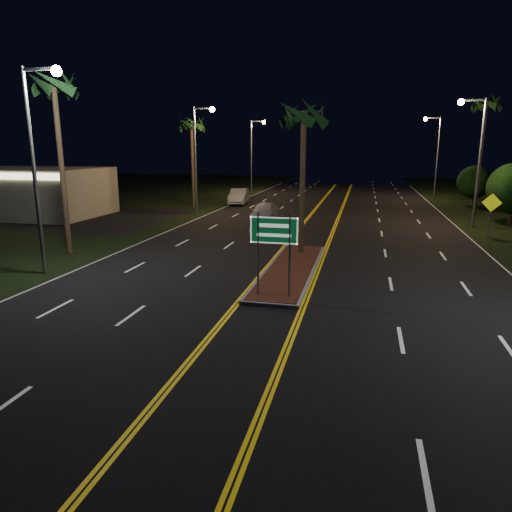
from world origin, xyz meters
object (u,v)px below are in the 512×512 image
(streetlight_left_near, at_px, (39,148))
(streetlight_right_far, at_px, (435,148))
(car_near, at_px, (264,210))
(car_far, at_px, (239,195))
(commercial_building, at_px, (15,192))
(shrub_far, at_px, (474,182))
(palm_median, at_px, (304,115))
(palm_left_far, at_px, (191,125))
(streetlight_left_far, at_px, (254,148))
(streetlight_left_mid, at_px, (199,148))
(median_island, at_px, (291,270))
(highway_sign, at_px, (274,238))
(streetlight_right_mid, at_px, (475,148))
(warning_sign, at_px, (491,208))
(palm_left_near, at_px, (54,87))
(palm_right_far, at_px, (486,105))

(streetlight_left_near, height_order, streetlight_right_far, same)
(streetlight_left_near, bearing_deg, car_near, 70.09)
(streetlight_right_far, xyz_separation_m, car_far, (-19.95, -10.14, -4.74))
(commercial_building, xyz_separation_m, shrub_far, (39.80, 16.01, 0.33))
(palm_median, distance_m, palm_left_far, 21.69)
(streetlight_left_far, bearing_deg, streetlight_left_mid, -90.00)
(median_island, relative_size, shrub_far, 2.59)
(streetlight_right_far, bearing_deg, highway_sign, -105.15)
(streetlight_left_far, height_order, palm_median, streetlight_left_far)
(streetlight_left_near, xyz_separation_m, streetlight_right_mid, (21.23, 18.00, 0.00))
(palm_median, bearing_deg, warning_sign, 35.02)
(streetlight_right_mid, bearing_deg, shrub_far, 77.18)
(palm_left_near, bearing_deg, warning_sign, 23.59)
(highway_sign, bearing_deg, streetlight_right_far, 74.85)
(streetlight_left_mid, xyz_separation_m, streetlight_right_mid, (21.23, -2.00, 0.00))
(streetlight_left_far, xyz_separation_m, car_far, (1.28, -12.14, -4.74))
(car_near, distance_m, car_far, 11.71)
(warning_sign, bearing_deg, streetlight_left_far, 148.10)
(streetlight_left_mid, distance_m, streetlight_right_mid, 21.32)
(streetlight_left_near, distance_m, palm_right_far, 35.16)
(streetlight_left_mid, distance_m, palm_left_far, 5.01)
(palm_right_far, bearing_deg, car_near, -153.00)
(palm_right_far, height_order, car_near, palm_right_far)
(streetlight_left_mid, height_order, warning_sign, streetlight_left_mid)
(palm_median, distance_m, shrub_far, 29.41)
(commercial_building, xyz_separation_m, palm_left_far, (13.20, 8.01, 5.74))
(commercial_building, height_order, palm_left_near, palm_left_near)
(streetlight_right_mid, distance_m, palm_left_near, 27.19)
(commercial_building, bearing_deg, warning_sign, -2.52)
(streetlight_left_far, bearing_deg, palm_median, -72.42)
(median_island, bearing_deg, palm_left_near, 175.43)
(median_island, height_order, palm_left_near, palm_left_near)
(palm_median, bearing_deg, car_far, 113.61)
(streetlight_left_mid, bearing_deg, streetlight_left_far, 90.00)
(highway_sign, height_order, warning_sign, highway_sign)
(streetlight_left_mid, relative_size, palm_right_far, 0.87)
(car_far, bearing_deg, car_near, -72.13)
(streetlight_left_mid, distance_m, streetlight_left_far, 20.00)
(car_near, bearing_deg, median_island, -74.85)
(palm_right_far, distance_m, car_far, 23.69)
(streetlight_right_far, distance_m, car_far, 22.88)
(highway_sign, relative_size, streetlight_right_mid, 0.36)
(palm_median, bearing_deg, streetlight_left_mid, 128.17)
(median_island, relative_size, streetlight_left_near, 1.14)
(streetlight_left_near, height_order, palm_median, streetlight_left_near)
(car_near, bearing_deg, streetlight_right_mid, 0.98)
(warning_sign, bearing_deg, palm_median, -127.26)
(streetlight_left_far, height_order, palm_left_far, streetlight_left_far)
(palm_median, height_order, warning_sign, palm_median)
(median_island, relative_size, warning_sign, 3.61)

